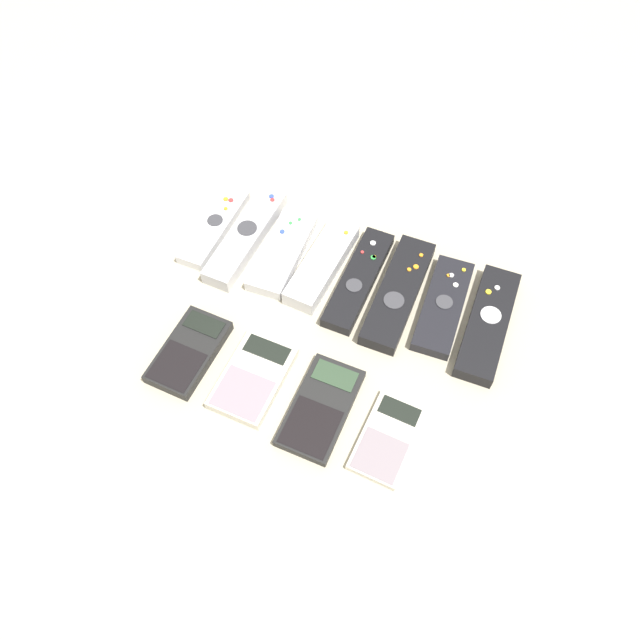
{
  "coord_description": "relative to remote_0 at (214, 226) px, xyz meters",
  "views": [
    {
      "loc": [
        0.2,
        -0.42,
        0.79
      ],
      "look_at": [
        0.0,
        0.03,
        0.01
      ],
      "focal_mm": 35.0,
      "sensor_mm": 36.0,
      "label": 1
    }
  ],
  "objects": [
    {
      "name": "ground_plane",
      "position": [
        0.23,
        -0.13,
        -0.01
      ],
      "size": [
        3.0,
        3.0,
        0.0
      ],
      "primitive_type": "plane",
      "color": "#B2A88E"
    },
    {
      "name": "remote_0",
      "position": [
        0.0,
        0.0,
        0.0
      ],
      "size": [
        0.05,
        0.17,
        0.02
      ],
      "rotation": [
        0.0,
        0.0,
        0.01
      ],
      "color": "silver",
      "rests_on": "ground_plane"
    },
    {
      "name": "remote_1",
      "position": [
        0.06,
        -0.0,
        0.0
      ],
      "size": [
        0.05,
        0.2,
        0.03
      ],
      "rotation": [
        0.0,
        0.0,
        -0.02
      ],
      "color": "#B7B7BC",
      "rests_on": "ground_plane"
    },
    {
      "name": "remote_2",
      "position": [
        0.13,
        -0.01,
        0.0
      ],
      "size": [
        0.07,
        0.17,
        0.02
      ],
      "rotation": [
        0.0,
        0.0,
        0.06
      ],
      "color": "silver",
      "rests_on": "ground_plane"
    },
    {
      "name": "remote_3",
      "position": [
        0.2,
        -0.0,
        0.01
      ],
      "size": [
        0.06,
        0.17,
        0.03
      ],
      "rotation": [
        0.0,
        0.0,
        -0.05
      ],
      "color": "silver",
      "rests_on": "ground_plane"
    },
    {
      "name": "remote_4",
      "position": [
        0.26,
        -0.01,
        0.0
      ],
      "size": [
        0.05,
        0.19,
        0.02
      ],
      "rotation": [
        0.0,
        0.0,
        -0.0
      ],
      "color": "black",
      "rests_on": "ground_plane"
    },
    {
      "name": "remote_5",
      "position": [
        0.32,
        -0.01,
        0.0
      ],
      "size": [
        0.06,
        0.21,
        0.03
      ],
      "rotation": [
        0.0,
        0.0,
        0.02
      ],
      "color": "black",
      "rests_on": "ground_plane"
    },
    {
      "name": "remote_6",
      "position": [
        0.39,
        -0.0,
        0.0
      ],
      "size": [
        0.07,
        0.18,
        0.02
      ],
      "rotation": [
        0.0,
        0.0,
        0.06
      ],
      "color": "black",
      "rests_on": "ground_plane"
    },
    {
      "name": "remote_7",
      "position": [
        0.46,
        -0.01,
        0.0
      ],
      "size": [
        0.06,
        0.2,
        0.03
      ],
      "rotation": [
        0.0,
        0.0,
        0.04
      ],
      "color": "black",
      "rests_on": "ground_plane"
    },
    {
      "name": "calculator_0",
      "position": [
        0.08,
        -0.22,
        0.0
      ],
      "size": [
        0.07,
        0.13,
        0.02
      ],
      "rotation": [
        0.0,
        0.0,
        -0.02
      ],
      "color": "black",
      "rests_on": "ground_plane"
    },
    {
      "name": "calculator_1",
      "position": [
        0.18,
        -0.22,
        -0.0
      ],
      "size": [
        0.08,
        0.13,
        0.02
      ],
      "rotation": [
        0.0,
        0.0,
        -0.01
      ],
      "color": "beige",
      "rests_on": "ground_plane"
    },
    {
      "name": "calculator_2",
      "position": [
        0.29,
        -0.23,
        -0.0
      ],
      "size": [
        0.08,
        0.15,
        0.01
      ],
      "rotation": [
        0.0,
        0.0,
        0.0
      ],
      "color": "black",
      "rests_on": "ground_plane"
    },
    {
      "name": "calculator_3",
      "position": [
        0.39,
        -0.23,
        -0.0
      ],
      "size": [
        0.07,
        0.12,
        0.01
      ],
      "rotation": [
        0.0,
        0.0,
        -0.04
      ],
      "color": "beige",
      "rests_on": "ground_plane"
    }
  ]
}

